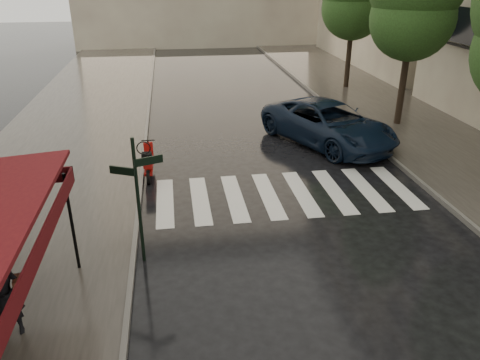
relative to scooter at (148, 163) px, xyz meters
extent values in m
plane|color=black|center=(1.20, -7.95, -0.51)|extent=(120.00, 120.00, 0.00)
cube|color=#38332D|center=(-3.30, 4.05, -0.45)|extent=(6.00, 60.00, 0.12)
cube|color=#38332D|center=(11.45, 4.05, -0.45)|extent=(5.50, 60.00, 0.12)
cube|color=#595651|center=(-0.25, 4.05, -0.43)|extent=(0.12, 60.00, 0.16)
cube|color=#595651|center=(8.65, 4.05, -0.43)|extent=(0.12, 60.00, 0.16)
cube|color=silver|center=(0.50, -1.95, -0.50)|extent=(0.50, 3.20, 0.01)
cube|color=silver|center=(1.55, -1.95, -0.50)|extent=(0.50, 3.20, 0.01)
cube|color=silver|center=(2.60, -1.95, -0.50)|extent=(0.50, 3.20, 0.01)
cube|color=silver|center=(3.65, -1.95, -0.50)|extent=(0.50, 3.20, 0.01)
cube|color=silver|center=(4.70, -1.95, -0.50)|extent=(0.50, 3.20, 0.01)
cube|color=silver|center=(5.75, -1.95, -0.50)|extent=(0.50, 3.20, 0.01)
cube|color=silver|center=(6.80, -1.95, -0.50)|extent=(0.50, 3.20, 0.01)
cube|color=silver|center=(7.85, -1.95, -0.50)|extent=(0.50, 3.20, 0.01)
cube|color=#4A0A11|center=(-1.32, -8.45, 1.84)|extent=(0.04, 7.00, 0.35)
cylinder|color=black|center=(-1.45, -5.20, 0.79)|extent=(0.07, 0.07, 2.35)
cylinder|color=black|center=(0.00, -4.95, 1.04)|extent=(0.08, 0.08, 3.10)
cube|color=black|center=(0.30, -4.95, 2.04)|extent=(0.62, 0.26, 0.18)
cube|color=black|center=(-0.28, -4.95, 1.84)|extent=(0.56, 0.29, 0.18)
cylinder|color=black|center=(10.70, 4.05, 1.85)|extent=(0.28, 0.28, 4.48)
sphere|color=#1F3714|center=(10.70, 4.05, 4.01)|extent=(3.40, 3.40, 3.40)
cylinder|color=black|center=(10.90, 11.05, 1.80)|extent=(0.28, 0.28, 4.37)
sphere|color=#1F3714|center=(10.90, 11.05, 3.90)|extent=(3.40, 3.40, 3.40)
imported|color=black|center=(-2.32, -7.19, 0.44)|extent=(0.67, 0.50, 1.66)
cube|color=#4C2114|center=(-2.08, -7.14, 0.61)|extent=(0.19, 0.33, 0.35)
cylinder|color=black|center=(-0.01, -0.54, -0.28)|extent=(0.10, 0.46, 0.46)
cylinder|color=black|center=(0.01, 0.66, -0.28)|extent=(0.10, 0.46, 0.46)
cube|color=#9B110E|center=(0.00, 0.08, -0.20)|extent=(0.29, 1.26, 0.10)
cube|color=#9B110E|center=(0.00, -0.16, 0.09)|extent=(0.30, 0.53, 0.27)
cube|color=#9B110E|center=(0.01, 0.52, 0.17)|extent=(0.31, 0.12, 0.72)
cylinder|color=black|center=(0.01, 0.61, 0.57)|extent=(0.44, 0.04, 0.03)
cube|color=black|center=(-0.01, -0.51, 0.41)|extent=(0.31, 0.29, 0.27)
imported|color=black|center=(6.91, 2.32, 0.31)|extent=(4.94, 6.47, 1.63)
camera|label=1|loc=(0.88, -14.58, 5.87)|focal=35.00mm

